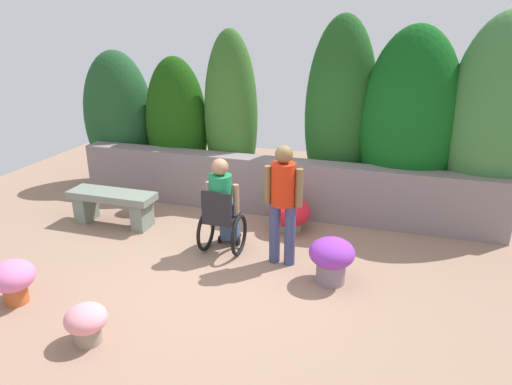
{
  "coord_description": "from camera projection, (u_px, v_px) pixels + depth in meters",
  "views": [
    {
      "loc": [
        1.81,
        -4.9,
        3.0
      ],
      "look_at": [
        0.08,
        0.61,
        0.85
      ],
      "focal_mm": 32.83,
      "sensor_mm": 36.0,
      "label": 1
    }
  ],
  "objects": [
    {
      "name": "ground_plane",
      "position": [
        236.0,
        271.0,
        5.93
      ],
      "size": [
        11.66,
        11.66,
        0.0
      ],
      "primitive_type": "plane",
      "color": "#977560"
    },
    {
      "name": "stone_retaining_wall",
      "position": [
        277.0,
        187.0,
        7.55
      ],
      "size": [
        6.87,
        0.37,
        0.91
      ],
      "primitive_type": "cube",
      "color": "gray",
      "rests_on": "ground"
    },
    {
      "name": "person_standing_companion",
      "position": [
        283.0,
        198.0,
        5.81
      ],
      "size": [
        0.49,
        0.3,
        1.58
      ],
      "rotation": [
        0.0,
        0.0,
        0.13
      ],
      "color": "#3C426E",
      "rests_on": "ground"
    },
    {
      "name": "flower_pot_purple_near",
      "position": [
        86.0,
        322.0,
        4.55
      ],
      "size": [
        0.41,
        0.41,
        0.41
      ],
      "color": "gray",
      "rests_on": "ground"
    },
    {
      "name": "stone_bench",
      "position": [
        113.0,
        203.0,
        7.16
      ],
      "size": [
        1.36,
        0.43,
        0.53
      ],
      "rotation": [
        0.0,
        0.0,
        -0.08
      ],
      "color": "gray",
      "rests_on": "ground"
    },
    {
      "name": "person_in_wheelchair",
      "position": [
        223.0,
        209.0,
        6.23
      ],
      "size": [
        0.53,
        0.66,
        1.33
      ],
      "rotation": [
        0.0,
        0.0,
        0.0
      ],
      "color": "black",
      "rests_on": "ground"
    },
    {
      "name": "flower_pot_red_accent",
      "position": [
        332.0,
        257.0,
        5.57
      ],
      "size": [
        0.55,
        0.55,
        0.56
      ],
      "color": "gray",
      "rests_on": "ground"
    },
    {
      "name": "flower_pot_terracotta_by_wall",
      "position": [
        13.0,
        279.0,
        5.17
      ],
      "size": [
        0.48,
        0.48,
        0.51
      ],
      "color": "#BE592D",
      "rests_on": "ground"
    },
    {
      "name": "hedge_backdrop",
      "position": [
        312.0,
        122.0,
        7.58
      ],
      "size": [
        7.75,
        1.14,
        3.13
      ],
      "color": "#1D4A24",
      "rests_on": "ground"
    },
    {
      "name": "flower_pot_small_foreground",
      "position": [
        290.0,
        213.0,
        6.97
      ],
      "size": [
        0.62,
        0.62,
        0.52
      ],
      "color": "gray",
      "rests_on": "ground"
    }
  ]
}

